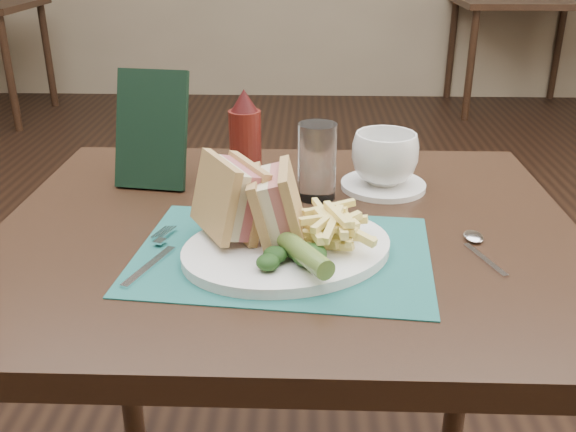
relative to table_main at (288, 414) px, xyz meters
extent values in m
plane|color=black|center=(0.00, 0.50, -0.38)|extent=(7.00, 7.00, 0.00)
plane|color=gray|center=(0.00, 4.00, -0.38)|extent=(6.00, 0.00, 6.00)
cube|color=#1C5955|center=(0.00, -0.10, 0.38)|extent=(0.44, 0.33, 0.00)
cylinder|color=#4D6C29|center=(0.03, -0.17, 0.41)|extent=(0.08, 0.12, 0.03)
cylinder|color=white|center=(0.16, 0.16, 0.38)|extent=(0.16, 0.16, 0.01)
imported|color=white|center=(0.16, 0.16, 0.43)|extent=(0.16, 0.16, 0.09)
cylinder|color=white|center=(0.05, 0.11, 0.44)|extent=(0.08, 0.08, 0.13)
cube|color=black|center=(-0.24, 0.17, 0.48)|extent=(0.14, 0.09, 0.20)
camera|label=1|loc=(0.03, -0.91, 0.79)|focal=40.00mm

